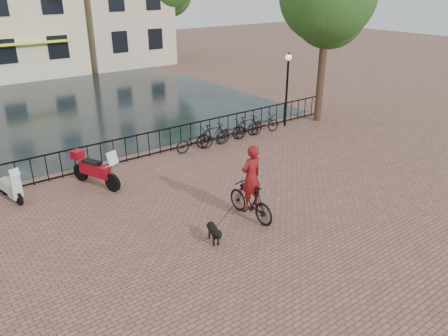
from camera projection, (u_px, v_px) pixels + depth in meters
ground at (291, 244)px, 11.80m from camera, size 100.00×100.00×0.00m
canal_water at (71, 107)px, 24.48m from camera, size 20.00×20.00×0.00m
railing at (149, 145)px, 17.46m from camera, size 20.00×0.05×1.02m
lamp_post at (287, 77)px, 20.41m from camera, size 0.30×0.30×3.45m
cyclist at (251, 187)px, 12.69m from camera, size 0.86×1.98×2.69m
dog at (214, 233)px, 11.78m from camera, size 0.51×0.88×0.57m
motorcycle at (95, 166)px, 14.83m from camera, size 1.17×2.12×1.48m
scooter at (9, 181)px, 13.93m from camera, size 0.65×1.44×1.29m
parked_bike_0 at (195, 141)px, 18.04m from camera, size 1.76×0.74×0.90m
parked_bike_1 at (213, 135)px, 18.55m from camera, size 1.69×0.59×1.00m
parked_bike_2 at (231, 132)px, 19.09m from camera, size 1.73×0.65×0.90m
parked_bike_3 at (248, 127)px, 19.60m from camera, size 1.68×0.53×1.00m
parked_bike_4 at (263, 124)px, 20.14m from camera, size 1.77×0.77×0.90m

